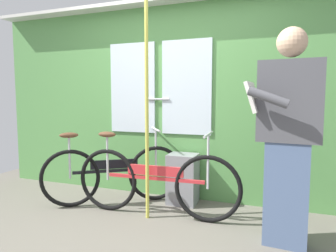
# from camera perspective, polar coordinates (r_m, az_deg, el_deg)

# --- Properties ---
(ground_plane) EXTENTS (5.95, 4.01, 0.04)m
(ground_plane) POSITION_cam_1_polar(r_m,az_deg,el_deg) (2.79, -7.08, -20.83)
(ground_plane) COLOR #666056
(train_door_wall) EXTENTS (4.95, 0.28, 2.33)m
(train_door_wall) POSITION_cam_1_polar(r_m,az_deg,el_deg) (3.61, 1.33, 5.53)
(train_door_wall) COLOR #56934C
(train_door_wall) RESTS_ON ground_plane
(bicycle_near_door) EXTENTS (1.75, 0.44, 0.88)m
(bicycle_near_door) POSITION_cam_1_polar(r_m,az_deg,el_deg) (3.10, -2.64, -10.53)
(bicycle_near_door) COLOR black
(bicycle_near_door) RESTS_ON ground_plane
(bicycle_leaning_behind) EXTENTS (1.36, 0.94, 0.86)m
(bicycle_leaning_behind) POSITION_cam_1_polar(r_m,az_deg,el_deg) (3.50, -10.33, -8.91)
(bicycle_leaning_behind) COLOR black
(bicycle_leaning_behind) RESTS_ON ground_plane
(passenger_reading_newspaper) EXTENTS (0.60, 0.53, 1.76)m
(passenger_reading_newspaper) POSITION_cam_1_polar(r_m,az_deg,el_deg) (2.57, 21.79, -1.25)
(passenger_reading_newspaper) COLOR slate
(passenger_reading_newspaper) RESTS_ON ground_plane
(trash_bin_by_wall) EXTENTS (0.33, 0.28, 0.57)m
(trash_bin_by_wall) POSITION_cam_1_polar(r_m,az_deg,el_deg) (3.48, 2.85, -10.01)
(trash_bin_by_wall) COLOR gray
(trash_bin_by_wall) RESTS_ON ground_plane
(handrail_pole) EXTENTS (0.04, 0.04, 2.29)m
(handrail_pole) POSITION_cam_1_polar(r_m,az_deg,el_deg) (2.93, -4.06, 4.14)
(handrail_pole) COLOR #C6C14C
(handrail_pole) RESTS_ON ground_plane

